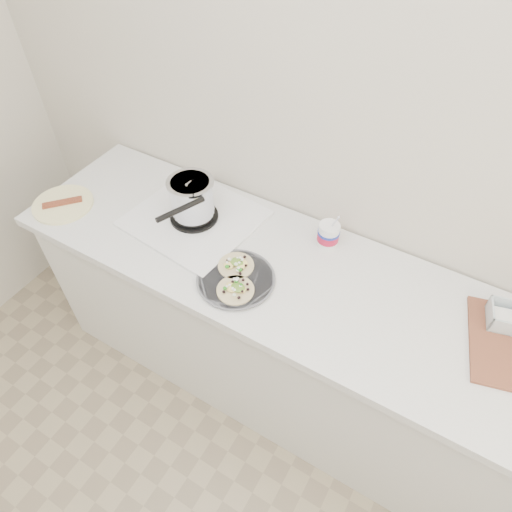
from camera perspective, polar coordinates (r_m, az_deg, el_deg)
The scene contains 5 objects.
counter at distance 2.12m, azimuth 4.98°, elevation -10.21°, with size 2.44×0.66×0.90m.
stove at distance 1.93m, azimuth -7.90°, elevation 6.28°, with size 0.55×0.52×0.24m.
taco_plate at distance 1.72m, azimuth -2.55°, elevation -2.70°, with size 0.30×0.30×0.04m.
tub at distance 1.84m, azimuth 9.14°, elevation 2.87°, with size 0.09×0.09×0.20m.
bacon_plate at distance 2.21m, azimuth -22.99°, elevation 5.99°, with size 0.26×0.26×0.02m.
Camera 1 is at (0.42, 0.36, 2.23)m, focal length 32.00 mm.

